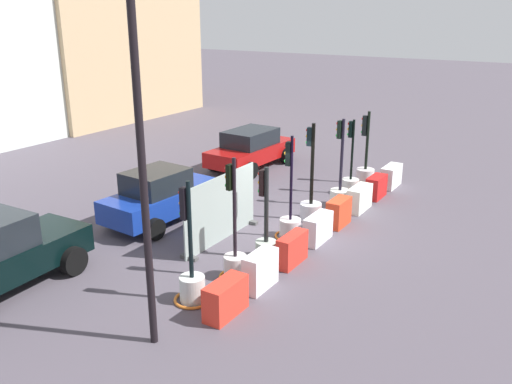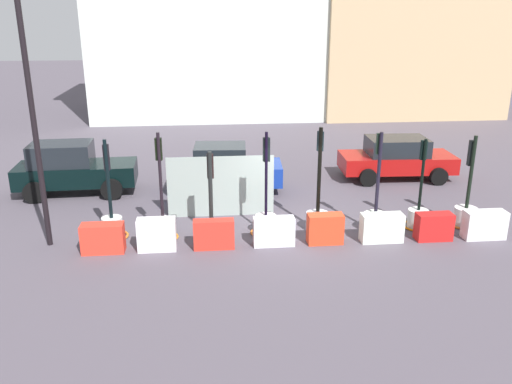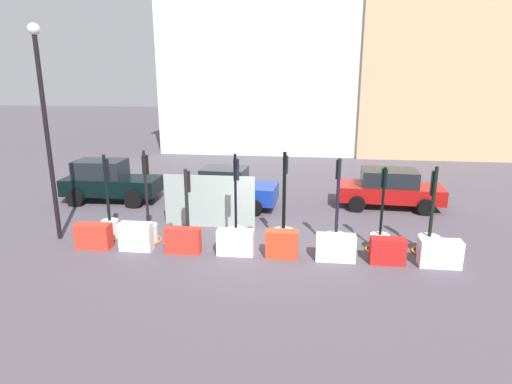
{
  "view_description": "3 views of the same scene",
  "coord_description": "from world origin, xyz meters",
  "px_view_note": "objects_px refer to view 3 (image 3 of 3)",
  "views": [
    {
      "loc": [
        -13.47,
        -6.83,
        6.21
      ],
      "look_at": [
        -1.87,
        0.43,
        1.58
      ],
      "focal_mm": 37.92,
      "sensor_mm": 36.0,
      "label": 1
    },
    {
      "loc": [
        -2.45,
        -14.07,
        6.02
      ],
      "look_at": [
        -1.09,
        0.02,
        1.23
      ],
      "focal_mm": 37.33,
      "sensor_mm": 36.0,
      "label": 2
    },
    {
      "loc": [
        1.47,
        -12.95,
        5.3
      ],
      "look_at": [
        -0.21,
        0.25,
        1.69
      ],
      "focal_mm": 30.38,
      "sensor_mm": 36.0,
      "label": 3
    }
  ],
  "objects_px": {
    "construction_barrier_2": "(183,240)",
    "car_blue_estate": "(228,188)",
    "construction_barrier_3": "(235,242)",
    "construction_barrier_5": "(336,248)",
    "construction_barrier_0": "(94,236)",
    "traffic_light_7": "(429,240)",
    "traffic_light_0": "(110,223)",
    "traffic_light_3": "(236,231)",
    "traffic_light_6": "(380,238)",
    "construction_barrier_7": "(440,253)",
    "traffic_light_1": "(149,226)",
    "street_lamp_post": "(45,115)",
    "car_black_sedan": "(109,181)",
    "traffic_light_4": "(284,229)",
    "construction_barrier_1": "(136,237)",
    "car_red_compact": "(389,188)",
    "traffic_light_2": "(188,229)",
    "traffic_light_5": "(336,237)",
    "construction_barrier_4": "(282,244)",
    "construction_barrier_6": "(387,251)"
  },
  "relations": [
    {
      "from": "traffic_light_0",
      "to": "construction_barrier_5",
      "type": "relative_size",
      "value": 2.45
    },
    {
      "from": "traffic_light_6",
      "to": "traffic_light_3",
      "type": "bearing_deg",
      "value": -179.5
    },
    {
      "from": "construction_barrier_2",
      "to": "construction_barrier_5",
      "type": "relative_size",
      "value": 0.94
    },
    {
      "from": "traffic_light_5",
      "to": "traffic_light_7",
      "type": "distance_m",
      "value": 2.83
    },
    {
      "from": "car_blue_estate",
      "to": "construction_barrier_1",
      "type": "bearing_deg",
      "value": -112.69
    },
    {
      "from": "construction_barrier_1",
      "to": "construction_barrier_7",
      "type": "relative_size",
      "value": 0.87
    },
    {
      "from": "traffic_light_6",
      "to": "construction_barrier_7",
      "type": "distance_m",
      "value": 1.81
    },
    {
      "from": "car_black_sedan",
      "to": "construction_barrier_2",
      "type": "bearing_deg",
      "value": -46.84
    },
    {
      "from": "traffic_light_6",
      "to": "car_blue_estate",
      "type": "distance_m",
      "value": 6.77
    },
    {
      "from": "traffic_light_3",
      "to": "traffic_light_6",
      "type": "bearing_deg",
      "value": 0.5
    },
    {
      "from": "construction_barrier_0",
      "to": "construction_barrier_5",
      "type": "xyz_separation_m",
      "value": [
        7.53,
        -0.01,
        0.0
      ]
    },
    {
      "from": "traffic_light_0",
      "to": "street_lamp_post",
      "type": "xyz_separation_m",
      "value": [
        -1.64,
        -0.35,
        3.61
      ]
    },
    {
      "from": "traffic_light_1",
      "to": "traffic_light_6",
      "type": "xyz_separation_m",
      "value": [
        7.4,
        0.1,
        -0.1
      ]
    },
    {
      "from": "construction_barrier_0",
      "to": "construction_barrier_2",
      "type": "distance_m",
      "value": 2.91
    },
    {
      "from": "traffic_light_5",
      "to": "street_lamp_post",
      "type": "bearing_deg",
      "value": -179.56
    },
    {
      "from": "traffic_light_7",
      "to": "car_black_sedan",
      "type": "height_order",
      "value": "traffic_light_7"
    },
    {
      "from": "traffic_light_7",
      "to": "construction_barrier_3",
      "type": "xyz_separation_m",
      "value": [
        -5.85,
        -0.89,
        -0.03
      ]
    },
    {
      "from": "traffic_light_1",
      "to": "car_blue_estate",
      "type": "bearing_deg",
      "value": 64.74
    },
    {
      "from": "car_blue_estate",
      "to": "traffic_light_5",
      "type": "bearing_deg",
      "value": -44.67
    },
    {
      "from": "traffic_light_1",
      "to": "street_lamp_post",
      "type": "bearing_deg",
      "value": -177.06
    },
    {
      "from": "construction_barrier_4",
      "to": "construction_barrier_5",
      "type": "distance_m",
      "value": 1.58
    },
    {
      "from": "traffic_light_4",
      "to": "construction_barrier_1",
      "type": "relative_size",
      "value": 3.0
    },
    {
      "from": "traffic_light_1",
      "to": "traffic_light_4",
      "type": "relative_size",
      "value": 1.0
    },
    {
      "from": "traffic_light_5",
      "to": "car_red_compact",
      "type": "xyz_separation_m",
      "value": [
        2.39,
        5.02,
        0.34
      ]
    },
    {
      "from": "traffic_light_2",
      "to": "construction_barrier_1",
      "type": "distance_m",
      "value": 1.63
    },
    {
      "from": "traffic_light_7",
      "to": "car_blue_estate",
      "type": "distance_m",
      "value": 8.0
    },
    {
      "from": "traffic_light_3",
      "to": "car_blue_estate",
      "type": "bearing_deg",
      "value": 104.2
    },
    {
      "from": "traffic_light_3",
      "to": "construction_barrier_1",
      "type": "height_order",
      "value": "traffic_light_3"
    },
    {
      "from": "car_black_sedan",
      "to": "traffic_light_5",
      "type": "bearing_deg",
      "value": -24.8
    },
    {
      "from": "construction_barrier_6",
      "to": "traffic_light_0",
      "type": "bearing_deg",
      "value": 173.52
    },
    {
      "from": "traffic_light_5",
      "to": "traffic_light_7",
      "type": "bearing_deg",
      "value": 4.29
    },
    {
      "from": "traffic_light_3",
      "to": "car_black_sedan",
      "type": "height_order",
      "value": "traffic_light_3"
    },
    {
      "from": "construction_barrier_0",
      "to": "construction_barrier_7",
      "type": "relative_size",
      "value": 0.96
    },
    {
      "from": "car_blue_estate",
      "to": "street_lamp_post",
      "type": "distance_m",
      "value": 7.27
    },
    {
      "from": "traffic_light_0",
      "to": "traffic_light_6",
      "type": "relative_size",
      "value": 1.06
    },
    {
      "from": "traffic_light_2",
      "to": "traffic_light_4",
      "type": "xyz_separation_m",
      "value": [
        3.07,
        0.23,
        0.05
      ]
    },
    {
      "from": "construction_barrier_3",
      "to": "construction_barrier_5",
      "type": "height_order",
      "value": "construction_barrier_5"
    },
    {
      "from": "traffic_light_0",
      "to": "traffic_light_5",
      "type": "bearing_deg",
      "value": -2.11
    },
    {
      "from": "traffic_light_0",
      "to": "car_blue_estate",
      "type": "height_order",
      "value": "traffic_light_0"
    },
    {
      "from": "construction_barrier_2",
      "to": "car_blue_estate",
      "type": "xyz_separation_m",
      "value": [
        0.5,
        4.84,
        0.41
      ]
    },
    {
      "from": "traffic_light_7",
      "to": "construction_barrier_3",
      "type": "distance_m",
      "value": 5.92
    },
    {
      "from": "traffic_light_0",
      "to": "construction_barrier_0",
      "type": "distance_m",
      "value": 0.99
    },
    {
      "from": "traffic_light_7",
      "to": "construction_barrier_7",
      "type": "height_order",
      "value": "traffic_light_7"
    },
    {
      "from": "traffic_light_1",
      "to": "car_black_sedan",
      "type": "xyz_separation_m",
      "value": [
        -3.38,
        4.27,
        0.38
      ]
    },
    {
      "from": "traffic_light_0",
      "to": "traffic_light_3",
      "type": "xyz_separation_m",
      "value": [
        4.32,
        -0.12,
        -0.01
      ]
    },
    {
      "from": "traffic_light_4",
      "to": "traffic_light_7",
      "type": "xyz_separation_m",
      "value": [
        4.46,
        -0.04,
        -0.13
      ]
    },
    {
      "from": "construction_barrier_2",
      "to": "car_blue_estate",
      "type": "height_order",
      "value": "car_blue_estate"
    },
    {
      "from": "traffic_light_4",
      "to": "car_red_compact",
      "type": "relative_size",
      "value": 0.71
    },
    {
      "from": "traffic_light_5",
      "to": "construction_barrier_1",
      "type": "xyz_separation_m",
      "value": [
        -6.16,
        -0.71,
        -0.01
      ]
    },
    {
      "from": "construction_barrier_3",
      "to": "construction_barrier_5",
      "type": "xyz_separation_m",
      "value": [
        2.99,
        -0.03,
        0.0
      ]
    }
  ]
}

